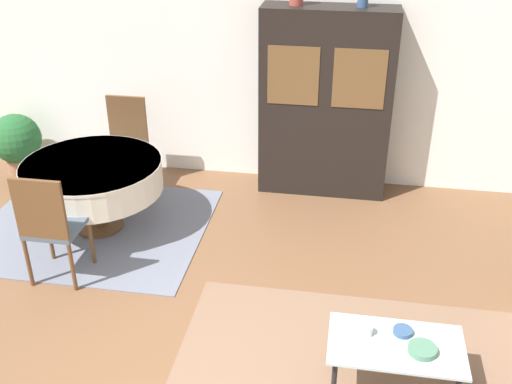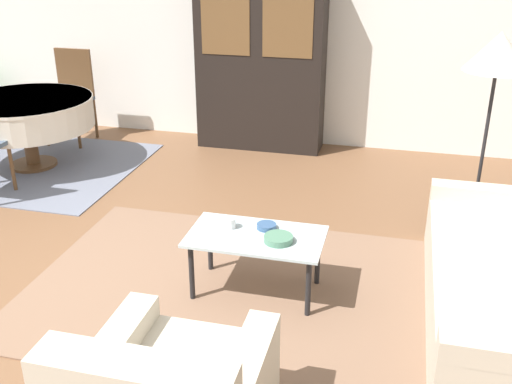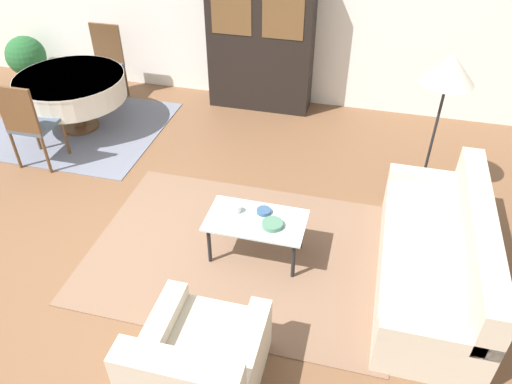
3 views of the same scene
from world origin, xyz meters
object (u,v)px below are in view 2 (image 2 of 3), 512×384
at_px(coffee_table, 256,242).
at_px(dining_table, 26,113).
at_px(bowl_small, 267,226).
at_px(couch, 509,282).
at_px(dining_chair_far, 72,91).
at_px(bowl, 278,239).
at_px(floor_lamp, 498,58).
at_px(display_cabinet, 261,57).
at_px(cup, 230,223).

xyz_separation_m(coffee_table, dining_table, (-2.86, 1.74, 0.19)).
bearing_deg(bowl_small, couch, -2.47).
xyz_separation_m(dining_chair_far, bowl, (3.02, -2.70, -0.14)).
xyz_separation_m(floor_lamp, bowl, (-1.35, -1.41, -0.96)).
distance_m(couch, floor_lamp, 1.74).
relative_size(display_cabinet, dining_table, 1.49).
bearing_deg(dining_table, dining_chair_far, 90.00).
distance_m(floor_lamp, cup, 2.35).
bearing_deg(cup, bowl_small, 11.87).
xyz_separation_m(coffee_table, bowl, (0.16, -0.05, 0.07)).
relative_size(floor_lamp, bowl, 8.51).
relative_size(bowl, bowl_small, 1.43).
height_order(dining_table, bowl_small, dining_table).
height_order(couch, dining_chair_far, dining_chair_far).
relative_size(cup, bowl, 0.42).
bearing_deg(bowl, display_cabinet, 105.81).
relative_size(couch, dining_chair_far, 2.00).
height_order(coffee_table, bowl, bowl).
height_order(display_cabinet, bowl_small, display_cabinet).
xyz_separation_m(couch, coffee_table, (-1.60, -0.05, 0.10)).
height_order(couch, bowl_small, couch).
xyz_separation_m(couch, bowl, (-1.44, -0.10, 0.17)).
relative_size(cup, bowl_small, 0.61).
bearing_deg(dining_chair_far, cup, 135.81).
bearing_deg(floor_lamp, bowl, -133.69).
xyz_separation_m(dining_table, floor_lamp, (4.37, -0.38, 0.84)).
height_order(coffee_table, bowl_small, bowl_small).
height_order(coffee_table, display_cabinet, display_cabinet).
bearing_deg(cup, dining_table, 147.72).
height_order(dining_chair_far, bowl_small, dining_chair_far).
bearing_deg(dining_chair_far, display_cabinet, -171.32).
bearing_deg(floor_lamp, display_cabinet, 143.74).
height_order(floor_lamp, cup, floor_lamp).
bearing_deg(couch, bowl_small, 87.53).
distance_m(coffee_table, bowl_small, 0.14).
bearing_deg(dining_table, display_cabinet, 29.75).
bearing_deg(coffee_table, floor_lamp, 42.00).
bearing_deg(dining_chair_far, bowl, 138.22).
distance_m(couch, dining_chair_far, 5.18).
relative_size(coffee_table, floor_lamp, 0.56).
distance_m(couch, coffee_table, 1.61).
height_order(coffee_table, cup, cup).
xyz_separation_m(cup, bowl, (0.36, -0.11, -0.02)).
distance_m(coffee_table, cup, 0.23).
height_order(dining_chair_far, cup, dining_chair_far).
height_order(cup, bowl, cup).
relative_size(display_cabinet, floor_lamp, 1.26).
bearing_deg(dining_chair_far, dining_table, 90.00).
bearing_deg(dining_chair_far, floor_lamp, 163.58).
bearing_deg(couch, cup, 89.49).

